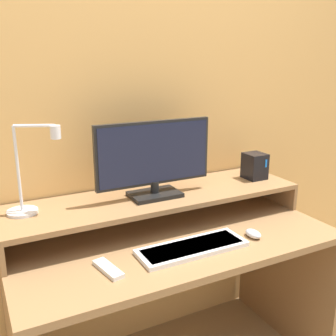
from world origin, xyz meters
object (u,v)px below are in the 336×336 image
(router_dock, at_px, (255,166))
(remote_control, at_px, (108,269))
(keyboard, at_px, (192,248))
(monitor, at_px, (154,158))
(mouse, at_px, (253,234))
(desk_lamp, at_px, (30,181))

(router_dock, height_order, remote_control, router_dock)
(remote_control, bearing_deg, keyboard, -0.14)
(monitor, relative_size, remote_control, 3.39)
(keyboard, bearing_deg, monitor, 94.43)
(mouse, height_order, remote_control, mouse)
(mouse, bearing_deg, keyboard, 176.27)
(monitor, bearing_deg, keyboard, -85.57)
(monitor, distance_m, mouse, 0.52)
(desk_lamp, height_order, remote_control, desk_lamp)
(router_dock, bearing_deg, monitor, -178.94)
(desk_lamp, distance_m, router_dock, 1.07)
(desk_lamp, relative_size, mouse, 4.33)
(router_dock, relative_size, mouse, 1.59)
(router_dock, height_order, mouse, router_dock)
(desk_lamp, distance_m, mouse, 0.92)
(router_dock, distance_m, keyboard, 0.64)
(mouse, bearing_deg, desk_lamp, 156.53)
(keyboard, height_order, remote_control, keyboard)
(monitor, height_order, desk_lamp, desk_lamp)
(monitor, bearing_deg, desk_lamp, 175.02)
(router_dock, distance_m, remote_control, 0.95)
(router_dock, height_order, keyboard, router_dock)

